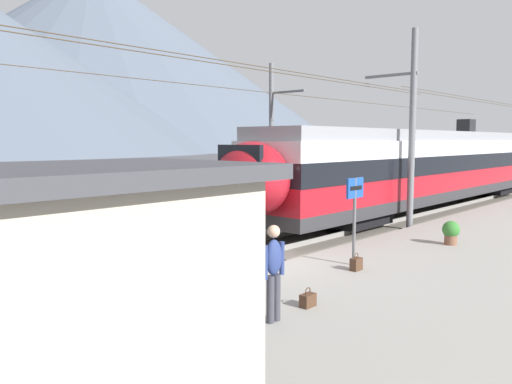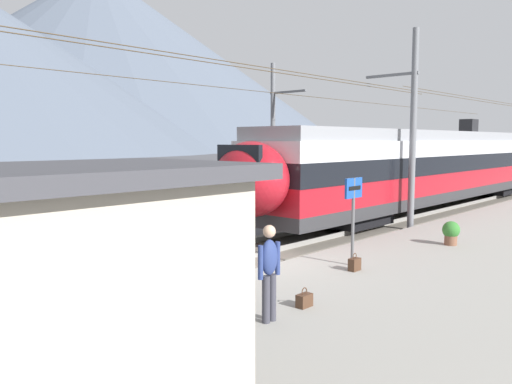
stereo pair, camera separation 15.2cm
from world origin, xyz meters
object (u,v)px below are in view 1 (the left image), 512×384
object	(u,v)px
catenary_mast_far_side	(274,132)
passenger_walking	(274,268)
train_near_platform	(430,166)
handbag_near_sign	(356,264)
catenary_mast_mid	(409,127)
platform_sign	(355,201)
train_far_track	(441,157)
handbag_beside_passenger	(308,300)
potted_plant_platform_edge	(451,231)

from	to	relation	value
catenary_mast_far_side	passenger_walking	bearing A→B (deg)	-139.37
train_near_platform	handbag_near_sign	bearing A→B (deg)	-163.20
catenary_mast_mid	platform_sign	size ratio (longest dim) A/B	20.61
train_far_track	handbag_beside_passenger	xyz separation A→B (m)	(-28.52, -9.40, -1.80)
train_near_platform	catenary_mast_far_side	distance (m)	7.76
catenary_mast_mid	potted_plant_platform_edge	size ratio (longest dim) A/B	63.08
platform_sign	passenger_walking	xyz separation A→B (m)	(-4.41, -1.13, -0.67)
catenary_mast_far_side	passenger_walking	world-z (taller)	catenary_mast_far_side
potted_plant_platform_edge	train_near_platform	bearing A→B (deg)	27.48
train_far_track	handbag_beside_passenger	distance (m)	30.09
catenary_mast_mid	platform_sign	distance (m)	7.30
catenary_mast_far_side	platform_sign	xyz separation A→B (m)	(-8.63, -10.06, -1.93)
train_near_platform	passenger_walking	xyz separation A→B (m)	(-17.04, -4.74, -0.98)
catenary_mast_far_side	handbag_near_sign	bearing A→B (deg)	-131.04
potted_plant_platform_edge	handbag_beside_passenger	bearing A→B (deg)	-177.76
platform_sign	handbag_beside_passenger	bearing A→B (deg)	-162.03
passenger_walking	handbag_near_sign	distance (m)	4.15
catenary_mast_far_side	potted_plant_platform_edge	xyz separation A→B (m)	(-4.47, -10.86, -3.13)
platform_sign	passenger_walking	world-z (taller)	platform_sign
catenary_mast_far_side	handbag_near_sign	distance (m)	14.19
passenger_walking	handbag_beside_passenger	xyz separation A→B (m)	(1.03, 0.03, -0.81)
catenary_mast_mid	handbag_near_sign	distance (m)	8.28
catenary_mast_far_side	passenger_walking	size ratio (longest dim) A/B	26.82
platform_sign	catenary_mast_mid	bearing A→B (deg)	15.83
train_near_platform	platform_sign	bearing A→B (deg)	-164.06
train_far_track	catenary_mast_far_side	size ratio (longest dim) A/B	0.61
train_near_platform	passenger_walking	bearing A→B (deg)	-164.47
catenary_mast_far_side	passenger_walking	xyz separation A→B (m)	(-13.04, -11.19, -2.60)
platform_sign	train_far_track	bearing A→B (deg)	18.28
catenary_mast_far_side	handbag_near_sign	world-z (taller)	catenary_mast_far_side
handbag_beside_passenger	handbag_near_sign	xyz separation A→B (m)	(2.96, 0.76, 0.03)
platform_sign	handbag_beside_passenger	size ratio (longest dim) A/B	5.84
catenary_mast_far_side	handbag_beside_passenger	distance (m)	16.74
catenary_mast_mid	handbag_near_sign	size ratio (longest dim) A/B	104.85
potted_plant_platform_edge	handbag_near_sign	bearing A→B (deg)	174.14
catenary_mast_far_side	potted_plant_platform_edge	distance (m)	12.16
train_near_platform	train_far_track	size ratio (longest dim) A/B	0.96
handbag_beside_passenger	train_far_track	bearing A→B (deg)	18.24
handbag_near_sign	handbag_beside_passenger	bearing A→B (deg)	-165.53
train_near_platform	platform_sign	distance (m)	13.14
handbag_near_sign	train_near_platform	bearing A→B (deg)	16.80
train_near_platform	catenary_mast_mid	xyz separation A→B (m)	(-5.88, -1.69, 1.69)
passenger_walking	potted_plant_platform_edge	xyz separation A→B (m)	(8.57, 0.33, -0.53)
train_far_track	passenger_walking	xyz separation A→B (m)	(-29.55, -9.43, -0.99)
platform_sign	handbag_near_sign	world-z (taller)	platform_sign
catenary_mast_mid	passenger_walking	distance (m)	11.88
train_near_platform	passenger_walking	world-z (taller)	train_near_platform
platform_sign	potted_plant_platform_edge	distance (m)	4.40
train_near_platform	train_far_track	xyz separation A→B (m)	(12.51, 4.70, 0.00)
handbag_beside_passenger	potted_plant_platform_edge	distance (m)	7.54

